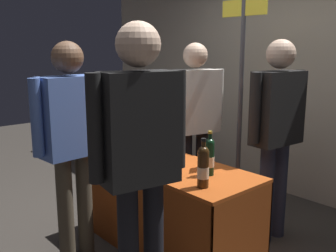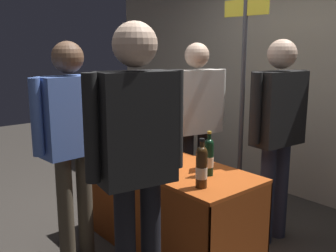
# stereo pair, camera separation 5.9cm
# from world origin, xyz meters

# --- Properties ---
(ground_plane) EXTENTS (12.00, 12.00, 0.00)m
(ground_plane) POSITION_xyz_m (0.00, 0.00, 0.00)
(ground_plane) COLOR #38332D
(back_partition) EXTENTS (6.41, 0.12, 2.99)m
(back_partition) POSITION_xyz_m (0.00, 1.88, 1.49)
(back_partition) COLOR #B2A893
(back_partition) RESTS_ON ground_plane
(tasting_table) EXTENTS (1.49, 0.62, 0.73)m
(tasting_table) POSITION_xyz_m (0.00, 0.00, 0.50)
(tasting_table) COLOR #B74C19
(tasting_table) RESTS_ON ground_plane
(featured_wine_bottle) EXTENTS (0.07, 0.07, 0.32)m
(featured_wine_bottle) POSITION_xyz_m (-0.63, 0.07, 0.86)
(featured_wine_bottle) COLOR #192333
(featured_wine_bottle) RESTS_ON tasting_table
(display_bottle_0) EXTENTS (0.07, 0.07, 0.32)m
(display_bottle_0) POSITION_xyz_m (0.39, 0.04, 0.87)
(display_bottle_0) COLOR black
(display_bottle_0) RESTS_ON tasting_table
(display_bottle_1) EXTENTS (0.07, 0.07, 0.32)m
(display_bottle_1) POSITION_xyz_m (-0.14, 0.09, 0.86)
(display_bottle_1) COLOR #38230F
(display_bottle_1) RESTS_ON tasting_table
(display_bottle_2) EXTENTS (0.07, 0.07, 0.34)m
(display_bottle_2) POSITION_xyz_m (0.12, -0.10, 0.88)
(display_bottle_2) COLOR black
(display_bottle_2) RESTS_ON tasting_table
(display_bottle_3) EXTENTS (0.08, 0.08, 0.34)m
(display_bottle_3) POSITION_xyz_m (-0.34, -0.09, 0.88)
(display_bottle_3) COLOR #38230F
(display_bottle_3) RESTS_ON tasting_table
(display_bottle_4) EXTENTS (0.08, 0.08, 0.33)m
(display_bottle_4) POSITION_xyz_m (0.53, -0.17, 0.87)
(display_bottle_4) COLOR #38230F
(display_bottle_4) RESTS_ON tasting_table
(wine_glass_near_vendor) EXTENTS (0.06, 0.06, 0.14)m
(wine_glass_near_vendor) POSITION_xyz_m (-0.64, -0.16, 0.83)
(wine_glass_near_vendor) COLOR silver
(wine_glass_near_vendor) RESTS_ON tasting_table
(wine_glass_mid) EXTENTS (0.07, 0.07, 0.13)m
(wine_glass_mid) POSITION_xyz_m (-0.28, 0.09, 0.82)
(wine_glass_mid) COLOR silver
(wine_glass_mid) RESTS_ON tasting_table
(wine_glass_near_taster) EXTENTS (0.07, 0.07, 0.14)m
(wine_glass_near_taster) POSITION_xyz_m (-0.33, 0.19, 0.83)
(wine_glass_near_taster) COLOR silver
(wine_glass_near_taster) RESTS_ON tasting_table
(flower_vase) EXTENTS (0.10, 0.10, 0.38)m
(flower_vase) POSITION_xyz_m (-0.48, 0.04, 0.85)
(flower_vase) COLOR silver
(flower_vase) RESTS_ON tasting_table
(brochure_stand) EXTENTS (0.10, 0.11, 0.15)m
(brochure_stand) POSITION_xyz_m (0.26, 0.07, 0.80)
(brochure_stand) COLOR silver
(brochure_stand) RESTS_ON tasting_table
(vendor_presenter) EXTENTS (0.31, 0.62, 1.66)m
(vendor_presenter) POSITION_xyz_m (-0.34, 0.64, 1.01)
(vendor_presenter) COLOR black
(vendor_presenter) RESTS_ON ground_plane
(vendor_assistant) EXTENTS (0.25, 0.62, 1.68)m
(vendor_assistant) POSITION_xyz_m (0.44, 0.79, 1.02)
(vendor_assistant) COLOR #2D3347
(vendor_assistant) RESTS_ON ground_plane
(taster_foreground_right) EXTENTS (0.28, 0.58, 1.75)m
(taster_foreground_right) POSITION_xyz_m (0.51, -0.66, 1.06)
(taster_foreground_right) COLOR black
(taster_foreground_right) RESTS_ON ground_plane
(taster_foreground_left) EXTENTS (0.24, 0.60, 1.66)m
(taster_foreground_left) POSITION_xyz_m (-0.38, -0.61, 1.00)
(taster_foreground_left) COLOR #4C4233
(taster_foreground_left) RESTS_ON ground_plane
(booth_signpost) EXTENTS (0.48, 0.04, 2.07)m
(booth_signpost) POSITION_xyz_m (-0.06, 0.95, 1.24)
(booth_signpost) COLOR #47474C
(booth_signpost) RESTS_ON ground_plane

